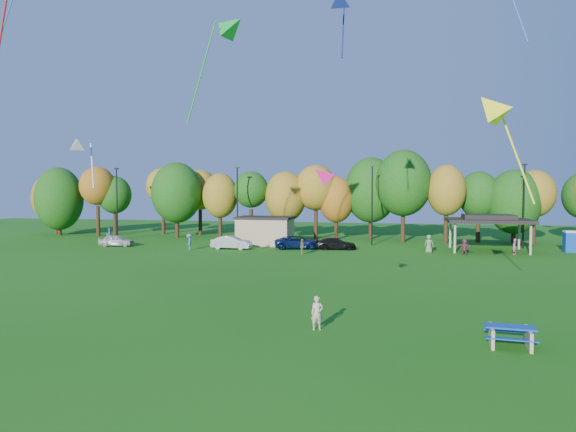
% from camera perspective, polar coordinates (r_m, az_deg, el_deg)
% --- Properties ---
extents(ground, '(160.00, 160.00, 0.00)m').
position_cam_1_polar(ground, '(20.46, -3.08, -14.98)').
color(ground, '#19600F').
rests_on(ground, ground).
extents(tree_line, '(93.57, 10.55, 11.15)m').
position_cam_1_polar(tree_line, '(64.58, 6.92, 2.55)').
color(tree_line, black).
rests_on(tree_line, ground).
extents(lamp_posts, '(64.50, 0.25, 9.09)m').
position_cam_1_polar(lamp_posts, '(58.87, 9.32, 1.51)').
color(lamp_posts, black).
rests_on(lamp_posts, ground).
extents(utility_building, '(6.30, 4.30, 3.25)m').
position_cam_1_polar(utility_building, '(58.95, -2.54, -1.62)').
color(utility_building, tan).
rests_on(utility_building, ground).
extents(pavilion, '(8.20, 6.20, 3.77)m').
position_cam_1_polar(pavilion, '(56.53, 21.38, -0.40)').
color(pavilion, tan).
rests_on(pavilion, ground).
extents(picnic_table, '(2.04, 1.74, 0.83)m').
position_cam_1_polar(picnic_table, '(22.92, 23.44, -12.00)').
color(picnic_table, tan).
rests_on(picnic_table, ground).
extents(kite_flyer, '(0.64, 0.52, 1.53)m').
position_cam_1_polar(kite_flyer, '(23.46, 3.26, -10.71)').
color(kite_flyer, '#C2B692').
rests_on(kite_flyer, ground).
extents(car_a, '(4.03, 2.16, 1.30)m').
position_cam_1_polar(car_a, '(60.50, -18.52, -2.59)').
color(car_a, '#BDBDBD').
rests_on(car_a, ground).
extents(car_b, '(4.31, 1.51, 1.42)m').
position_cam_1_polar(car_b, '(54.93, -6.30, -2.94)').
color(car_b, '#A4A4A9').
rests_on(car_b, ground).
extents(car_c, '(5.42, 3.40, 1.40)m').
position_cam_1_polar(car_c, '(54.80, 1.12, -2.95)').
color(car_c, '#0B1947').
rests_on(car_c, ground).
extents(car_d, '(4.51, 2.41, 1.24)m').
position_cam_1_polar(car_d, '(54.47, 5.32, -3.08)').
color(car_d, black).
rests_on(car_d, ground).
extents(far_person_0, '(0.90, 1.02, 1.75)m').
position_cam_1_polar(far_person_0, '(65.43, -19.26, -2.00)').
color(far_person_0, '#4F72AD').
rests_on(far_person_0, ground).
extents(far_person_1, '(0.63, 0.68, 1.57)m').
position_cam_1_polar(far_person_1, '(54.56, 23.85, -3.13)').
color(far_person_1, '#B3547B').
rests_on(far_person_1, ground).
extents(far_person_2, '(0.86, 1.21, 1.69)m').
position_cam_1_polar(far_person_2, '(54.82, -10.92, -2.85)').
color(far_person_2, '#5282B5').
rests_on(far_person_2, ground).
extents(far_person_3, '(1.02, 0.80, 1.85)m').
position_cam_1_polar(far_person_3, '(53.02, 15.38, -3.01)').
color(far_person_3, '#717F57').
rests_on(far_person_3, ground).
extents(far_person_4, '(0.79, 0.98, 1.55)m').
position_cam_1_polar(far_person_4, '(49.80, 1.58, -3.45)').
color(far_person_4, olive).
rests_on(far_person_4, ground).
extents(far_person_5, '(1.52, 0.69, 1.59)m').
position_cam_1_polar(far_person_5, '(52.43, 19.02, -3.27)').
color(far_person_5, '#8F3B58').
rests_on(far_person_5, ground).
extents(kite_7, '(1.77, 1.96, 3.44)m').
position_cam_1_polar(kite_7, '(33.98, -22.39, 7.44)').
color(kite_7, silver).
extents(kite_9, '(4.56, 2.26, 7.61)m').
position_cam_1_polar(kite_9, '(36.60, -6.25, 20.18)').
color(kite_9, green).
extents(kite_10, '(3.47, 2.29, 5.65)m').
position_cam_1_polar(kite_10, '(26.85, 21.57, 11.05)').
color(kite_10, '#FBFF1A').
extents(kite_12, '(1.39, 1.12, 1.26)m').
position_cam_1_polar(kite_12, '(23.93, 3.70, 4.53)').
color(kite_12, '#F70D78').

